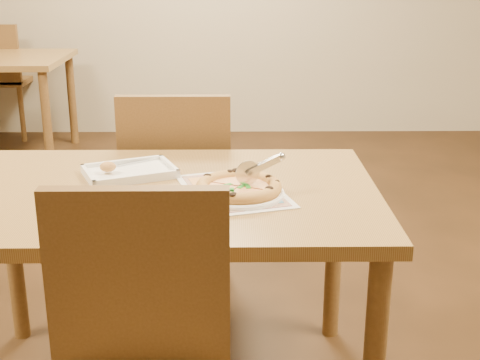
{
  "coord_description": "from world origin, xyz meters",
  "views": [
    {
      "loc": [
        0.22,
        -1.88,
        1.38
      ],
      "look_at": [
        0.24,
        -0.07,
        0.77
      ],
      "focal_mm": 50.0,
      "sensor_mm": 36.0,
      "label": 1
    }
  ],
  "objects_px": {
    "pizza": "(239,187)",
    "chair_far": "(177,175)",
    "plate": "(240,194)",
    "pizza_cutter": "(259,168)",
    "chair_near": "(135,345)",
    "appetizer_tray": "(128,173)",
    "dining_table": "(161,215)",
    "menu": "(234,191)"
  },
  "relations": [
    {
      "from": "chair_far",
      "to": "pizza",
      "type": "xyz_separation_m",
      "value": [
        0.23,
        -0.67,
        0.18
      ]
    },
    {
      "from": "menu",
      "to": "plate",
      "type": "bearing_deg",
      "value": -66.91
    },
    {
      "from": "dining_table",
      "to": "plate",
      "type": "relative_size",
      "value": 5.07
    },
    {
      "from": "chair_near",
      "to": "pizza",
      "type": "bearing_deg",
      "value": 66.41
    },
    {
      "from": "plate",
      "to": "pizza",
      "type": "relative_size",
      "value": 1.03
    },
    {
      "from": "dining_table",
      "to": "menu",
      "type": "bearing_deg",
      "value": -6.74
    },
    {
      "from": "pizza_cutter",
      "to": "appetizer_tray",
      "type": "distance_m",
      "value": 0.45
    },
    {
      "from": "appetizer_tray",
      "to": "menu",
      "type": "xyz_separation_m",
      "value": [
        0.33,
        -0.15,
        -0.01
      ]
    },
    {
      "from": "dining_table",
      "to": "pizza",
      "type": "bearing_deg",
      "value": -15.53
    },
    {
      "from": "plate",
      "to": "appetizer_tray",
      "type": "height_order",
      "value": "appetizer_tray"
    },
    {
      "from": "dining_table",
      "to": "pizza_cutter",
      "type": "distance_m",
      "value": 0.34
    },
    {
      "from": "menu",
      "to": "chair_far",
      "type": "bearing_deg",
      "value": 109.29
    },
    {
      "from": "plate",
      "to": "chair_far",
      "type": "bearing_deg",
      "value": 109.54
    },
    {
      "from": "chair_far",
      "to": "pizza_cutter",
      "type": "relative_size",
      "value": 3.37
    },
    {
      "from": "chair_far",
      "to": "pizza_cutter",
      "type": "distance_m",
      "value": 0.75
    },
    {
      "from": "dining_table",
      "to": "chair_far",
      "type": "bearing_deg",
      "value": 90.0
    },
    {
      "from": "dining_table",
      "to": "chair_near",
      "type": "xyz_separation_m",
      "value": [
        0.0,
        -0.6,
        -0.07
      ]
    },
    {
      "from": "pizza_cutter",
      "to": "menu",
      "type": "height_order",
      "value": "pizza_cutter"
    },
    {
      "from": "dining_table",
      "to": "appetizer_tray",
      "type": "bearing_deg",
      "value": 131.51
    },
    {
      "from": "chair_far",
      "to": "menu",
      "type": "xyz_separation_m",
      "value": [
        0.22,
        -0.63,
        0.16
      ]
    },
    {
      "from": "chair_near",
      "to": "menu",
      "type": "bearing_deg",
      "value": 69.12
    },
    {
      "from": "chair_near",
      "to": "plate",
      "type": "bearing_deg",
      "value": 65.93
    },
    {
      "from": "dining_table",
      "to": "menu",
      "type": "distance_m",
      "value": 0.24
    },
    {
      "from": "chair_far",
      "to": "plate",
      "type": "bearing_deg",
      "value": 109.54
    },
    {
      "from": "pizza",
      "to": "pizza_cutter",
      "type": "bearing_deg",
      "value": 17.72
    },
    {
      "from": "pizza",
      "to": "menu",
      "type": "xyz_separation_m",
      "value": [
        -0.01,
        0.04,
        -0.02
      ]
    },
    {
      "from": "menu",
      "to": "pizza_cutter",
      "type": "bearing_deg",
      "value": -15.2
    },
    {
      "from": "pizza_cutter",
      "to": "plate",
      "type": "bearing_deg",
      "value": -177.71
    },
    {
      "from": "chair_near",
      "to": "pizza_cutter",
      "type": "height_order",
      "value": "chair_near"
    },
    {
      "from": "dining_table",
      "to": "appetizer_tray",
      "type": "relative_size",
      "value": 4.0
    },
    {
      "from": "pizza",
      "to": "pizza_cutter",
      "type": "height_order",
      "value": "pizza_cutter"
    },
    {
      "from": "chair_near",
      "to": "appetizer_tray",
      "type": "relative_size",
      "value": 1.45
    },
    {
      "from": "chair_near",
      "to": "chair_far",
      "type": "relative_size",
      "value": 1.0
    },
    {
      "from": "chair_far",
      "to": "plate",
      "type": "relative_size",
      "value": 1.83
    },
    {
      "from": "plate",
      "to": "pizza_cutter",
      "type": "relative_size",
      "value": 1.84
    },
    {
      "from": "appetizer_tray",
      "to": "plate",
      "type": "bearing_deg",
      "value": -29.32
    },
    {
      "from": "dining_table",
      "to": "chair_far",
      "type": "relative_size",
      "value": 2.77
    },
    {
      "from": "plate",
      "to": "chair_near",
      "type": "bearing_deg",
      "value": -114.07
    },
    {
      "from": "dining_table",
      "to": "plate",
      "type": "bearing_deg",
      "value": -16.17
    },
    {
      "from": "dining_table",
      "to": "pizza",
      "type": "relative_size",
      "value": 5.22
    },
    {
      "from": "pizza",
      "to": "chair_far",
      "type": "bearing_deg",
      "value": 109.36
    },
    {
      "from": "chair_near",
      "to": "pizza_cutter",
      "type": "relative_size",
      "value": 3.37
    }
  ]
}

